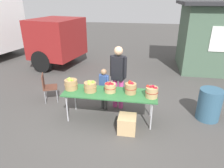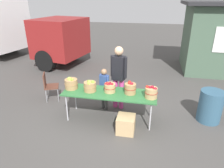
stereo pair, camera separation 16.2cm
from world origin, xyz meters
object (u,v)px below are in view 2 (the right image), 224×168
object	(u,v)px
apple_basket_green_0	(71,84)
child_customer	(104,86)
apple_basket_red_2	(151,92)
apple_basket_red_1	(130,88)
market_table	(110,94)
apple_basket_green_1	(90,86)
box_truck	(0,27)
vendor_adult	(119,73)
produce_crate	(126,124)
apple_basket_red_0	(110,87)
trash_barrel	(210,106)
folding_chair	(49,85)

from	to	relation	value
apple_basket_green_0	child_customer	bearing A→B (deg)	30.84
apple_basket_red_2	apple_basket_red_1	bearing A→B (deg)	165.65
market_table	apple_basket_green_1	xyz separation A→B (m)	(-0.49, -0.01, 0.17)
market_table	apple_basket_red_2	xyz separation A→B (m)	(1.00, -0.08, 0.18)
apple_basket_green_0	box_truck	xyz separation A→B (m)	(-5.57, 4.60, 0.61)
apple_basket_red_2	child_customer	size ratio (longest dim) A/B	0.26
apple_basket_green_1	apple_basket_green_0	bearing A→B (deg)	174.66
vendor_adult	produce_crate	size ratio (longest dim) A/B	4.30
apple_basket_red_0	trash_barrel	world-z (taller)	apple_basket_red_0
apple_basket_red_0	apple_basket_red_1	world-z (taller)	apple_basket_red_1
apple_basket_red_2	folding_chair	world-z (taller)	apple_basket_red_2
apple_basket_red_0	trash_barrel	size ratio (longest dim) A/B	0.36
apple_basket_red_1	trash_barrel	world-z (taller)	apple_basket_red_1
apple_basket_green_0	box_truck	distance (m)	7.25
vendor_adult	box_truck	distance (m)	7.81
produce_crate	folding_chair	bearing A→B (deg)	155.57
child_customer	apple_basket_green_0	bearing A→B (deg)	58.93
box_truck	produce_crate	xyz separation A→B (m)	(7.06, -5.11, -1.28)
apple_basket_red_1	child_customer	bearing A→B (deg)	150.03
market_table	produce_crate	bearing A→B (deg)	-44.08
apple_basket_red_1	box_truck	bearing A→B (deg)	147.05
market_table	trash_barrel	size ratio (longest dim) A/B	2.81
trash_barrel	produce_crate	bearing A→B (deg)	-155.57
market_table	vendor_adult	bearing A→B (deg)	79.75
market_table	vendor_adult	world-z (taller)	vendor_adult
folding_chair	apple_basket_red_0	bearing A→B (deg)	-130.65
apple_basket_red_0	apple_basket_red_2	size ratio (longest dim) A/B	0.97
apple_basket_red_2	apple_basket_green_0	bearing A→B (deg)	176.79
produce_crate	child_customer	bearing A→B (deg)	127.69
apple_basket_green_0	produce_crate	xyz separation A→B (m)	(1.50, -0.51, -0.68)
apple_basket_red_1	folding_chair	distance (m)	2.59
apple_basket_red_0	vendor_adult	distance (m)	0.62
vendor_adult	box_truck	size ratio (longest dim) A/B	0.22
market_table	apple_basket_red_2	bearing A→B (deg)	-4.38
apple_basket_red_0	folding_chair	distance (m)	2.11
apple_basket_green_1	apple_basket_red_0	xyz separation A→B (m)	(0.48, 0.05, -0.01)
box_truck	apple_basket_red_1	bearing A→B (deg)	-21.63
apple_basket_red_0	trash_barrel	bearing A→B (deg)	9.05
market_table	apple_basket_red_0	bearing A→B (deg)	99.79
apple_basket_red_0	trash_barrel	xyz separation A→B (m)	(2.48, 0.40, -0.46)
market_table	trash_barrel	bearing A→B (deg)	9.88
apple_basket_red_2	vendor_adult	size ratio (longest dim) A/B	0.17
apple_basket_green_0	apple_basket_red_0	distance (m)	1.00
apple_basket_green_0	apple_basket_red_2	distance (m)	2.01
market_table	produce_crate	xyz separation A→B (m)	(0.49, -0.47, -0.51)
apple_basket_red_2	folding_chair	xyz separation A→B (m)	(-2.99, 0.73, -0.38)
apple_basket_red_0	vendor_adult	size ratio (longest dim) A/B	0.17
vendor_adult	child_customer	xyz separation A→B (m)	(-0.37, -0.14, -0.34)
vendor_adult	child_customer	size ratio (longest dim) A/B	1.49
apple_basket_green_1	child_customer	distance (m)	0.58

